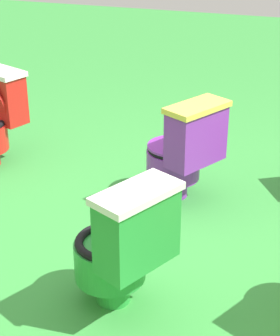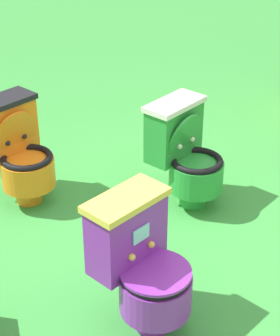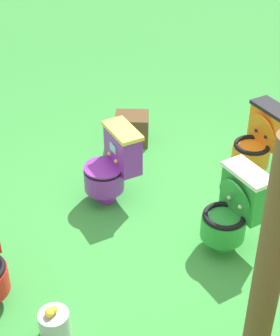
# 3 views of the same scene
# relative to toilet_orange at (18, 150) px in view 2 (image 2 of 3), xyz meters

# --- Properties ---
(ground) EXTENTS (14.00, 14.00, 0.00)m
(ground) POSITION_rel_toilet_orange_xyz_m (1.24, -0.37, -0.37)
(ground) COLOR green
(toilet_orange) EXTENTS (0.62, 0.58, 0.73)m
(toilet_orange) POSITION_rel_toilet_orange_xyz_m (0.00, 0.00, 0.00)
(toilet_orange) COLOR orange
(toilet_orange) RESTS_ON ground
(toilet_green) EXTENTS (0.62, 0.58, 0.73)m
(toilet_green) POSITION_rel_toilet_orange_xyz_m (1.12, 0.24, 0.00)
(toilet_green) COLOR green
(toilet_green) RESTS_ON ground
(toilet_purple) EXTENTS (0.63, 0.59, 0.73)m
(toilet_purple) POSITION_rel_toilet_orange_xyz_m (1.12, -0.97, -0.00)
(toilet_purple) COLOR purple
(toilet_purple) RESTS_ON ground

